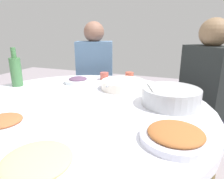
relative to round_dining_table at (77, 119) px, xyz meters
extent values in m
cylinder|color=#99999E|center=(0.00, 0.00, -0.29)|extent=(0.13, 0.13, 0.67)
cylinder|color=silver|center=(0.00, 0.00, 0.06)|extent=(1.38, 1.38, 0.04)
cylinder|color=#B2B5BA|center=(-0.46, -0.16, 0.13)|extent=(0.29, 0.29, 0.09)
ellipsoid|color=white|center=(-0.46, -0.16, 0.14)|extent=(0.24, 0.24, 0.10)
cube|color=white|center=(-0.39, -0.13, 0.18)|extent=(0.11, 0.16, 0.01)
cylinder|color=white|center=(-0.14, -0.35, 0.11)|extent=(0.29, 0.29, 0.06)
cylinder|color=black|center=(-0.14, -0.35, 0.11)|extent=(0.25, 0.25, 0.04)
cylinder|color=silver|center=(-0.14, -0.35, 0.13)|extent=(0.13, 0.30, 0.01)
cylinder|color=silver|center=(0.14, 0.33, 0.10)|extent=(0.22, 0.22, 0.02)
ellipsoid|color=#B05D35|center=(0.14, 0.33, 0.11)|extent=(0.15, 0.15, 0.03)
cylinder|color=silver|center=(-0.51, 0.19, 0.10)|extent=(0.25, 0.25, 0.02)
ellipsoid|color=#A15C2D|center=(-0.51, 0.19, 0.12)|extent=(0.19, 0.19, 0.04)
cylinder|color=white|center=(-0.16, 0.48, 0.10)|extent=(0.25, 0.25, 0.02)
ellipsoid|color=#DAB57E|center=(-0.16, 0.48, 0.11)|extent=(0.20, 0.20, 0.03)
cylinder|color=silver|center=(0.21, -0.38, 0.10)|extent=(0.20, 0.20, 0.03)
ellipsoid|color=#593E59|center=(0.21, -0.38, 0.11)|extent=(0.13, 0.13, 0.03)
cylinder|color=#407644|center=(0.56, -0.16, 0.18)|extent=(0.07, 0.07, 0.19)
cylinder|color=#407644|center=(0.56, -0.16, 0.32)|extent=(0.03, 0.03, 0.07)
cylinder|color=#BD5344|center=(0.07, -0.54, 0.12)|extent=(0.07, 0.07, 0.06)
cylinder|color=#BF513C|center=(-0.11, -0.61, 0.12)|extent=(0.06, 0.06, 0.06)
cylinder|color=brown|center=(0.32, -0.88, -0.44)|extent=(0.35, 0.35, 0.43)
cube|color=#2D333D|center=(0.32, -0.88, -0.16)|extent=(0.42, 0.43, 0.12)
cube|color=slate|center=(0.32, -0.88, 0.13)|extent=(0.39, 0.30, 0.46)
sphere|color=#835B4A|center=(0.32, -0.88, 0.44)|extent=(0.19, 0.19, 0.19)
cylinder|color=brown|center=(-0.67, -0.66, -0.44)|extent=(0.30, 0.30, 0.43)
cube|color=#2D333D|center=(-0.67, -0.66, -0.16)|extent=(0.47, 0.47, 0.12)
cube|color=black|center=(-0.67, -0.66, 0.13)|extent=(0.38, 0.38, 0.46)
sphere|color=brown|center=(-0.67, -0.66, 0.44)|extent=(0.19, 0.19, 0.19)
camera|label=1|loc=(-0.52, 0.84, 0.46)|focal=31.70mm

